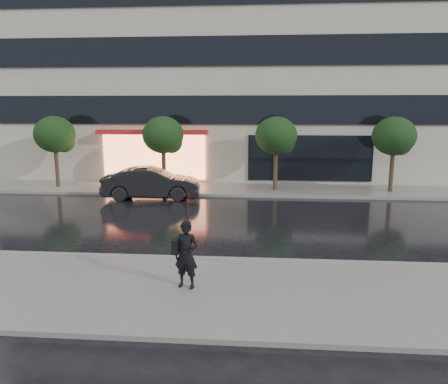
# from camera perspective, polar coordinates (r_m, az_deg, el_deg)

# --- Properties ---
(ground) EXTENTS (120.00, 120.00, 0.00)m
(ground) POSITION_cam_1_polar(r_m,az_deg,el_deg) (13.98, -4.47, -7.62)
(ground) COLOR black
(ground) RESTS_ON ground
(sidewalk_near) EXTENTS (60.00, 4.50, 0.12)m
(sidewalk_near) POSITION_cam_1_polar(r_m,az_deg,el_deg) (10.97, -7.22, -12.72)
(sidewalk_near) COLOR slate
(sidewalk_near) RESTS_ON ground
(sidewalk_far) EXTENTS (60.00, 3.50, 0.12)m
(sidewalk_far) POSITION_cam_1_polar(r_m,az_deg,el_deg) (23.83, -0.58, 0.40)
(sidewalk_far) COLOR slate
(sidewalk_far) RESTS_ON ground
(curb_near) EXTENTS (60.00, 0.25, 0.14)m
(curb_near) POSITION_cam_1_polar(r_m,az_deg,el_deg) (13.02, -5.18, -8.73)
(curb_near) COLOR gray
(curb_near) RESTS_ON ground
(curb_far) EXTENTS (60.00, 0.25, 0.14)m
(curb_far) POSITION_cam_1_polar(r_m,az_deg,el_deg) (22.12, -1.00, -0.41)
(curb_far) COLOR gray
(curb_far) RESTS_ON ground
(office_building) EXTENTS (30.00, 12.76, 18.00)m
(office_building) POSITION_cam_1_polar(r_m,az_deg,el_deg) (31.44, 0.75, 19.35)
(office_building) COLOR beige
(office_building) RESTS_ON ground
(tree_far_west) EXTENTS (2.20, 2.20, 3.99)m
(tree_far_west) POSITION_cam_1_polar(r_m,az_deg,el_deg) (25.67, -21.09, 6.88)
(tree_far_west) COLOR #33261C
(tree_far_west) RESTS_ON ground
(tree_mid_west) EXTENTS (2.20, 2.20, 3.99)m
(tree_mid_west) POSITION_cam_1_polar(r_m,az_deg,el_deg) (23.70, -7.80, 7.22)
(tree_mid_west) COLOR #33261C
(tree_mid_west) RESTS_ON ground
(tree_mid_east) EXTENTS (2.20, 2.20, 3.99)m
(tree_mid_east) POSITION_cam_1_polar(r_m,az_deg,el_deg) (23.17, 6.97, 7.15)
(tree_mid_east) COLOR #33261C
(tree_mid_east) RESTS_ON ground
(tree_far_east) EXTENTS (2.20, 2.20, 3.99)m
(tree_far_east) POSITION_cam_1_polar(r_m,az_deg,el_deg) (24.16, 21.44, 6.63)
(tree_far_east) COLOR #33261C
(tree_far_east) RESTS_ON ground
(parked_car) EXTENTS (4.87, 2.10, 1.56)m
(parked_car) POSITION_cam_1_polar(r_m,az_deg,el_deg) (21.79, -9.47, 1.17)
(parked_car) COLOR black
(parked_car) RESTS_ON ground
(pedestrian_with_umbrella) EXTENTS (1.18, 1.19, 2.39)m
(pedestrian_with_umbrella) POSITION_cam_1_polar(r_m,az_deg,el_deg) (10.47, -4.83, -4.36)
(pedestrian_with_umbrella) COLOR black
(pedestrian_with_umbrella) RESTS_ON sidewalk_near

